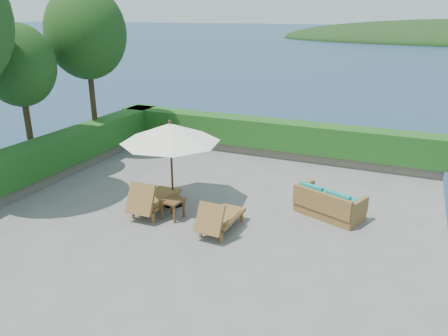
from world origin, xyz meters
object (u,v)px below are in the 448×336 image
at_px(wicker_loveseat, 328,205).
at_px(patio_umbrella, 170,134).
at_px(lounge_left, 152,198).
at_px(side_table, 173,203).
at_px(lounge_right, 219,218).

bearing_deg(wicker_loveseat, patio_umbrella, -146.34).
relative_size(lounge_left, side_table, 3.17).
relative_size(side_table, wicker_loveseat, 0.29).
bearing_deg(side_table, lounge_right, -7.91).
xyz_separation_m(side_table, wicker_loveseat, (3.69, 1.74, -0.11)).
bearing_deg(lounge_left, wicker_loveseat, 19.47).
distance_m(patio_umbrella, lounge_right, 2.70).
bearing_deg(wicker_loveseat, side_table, -133.61).
height_order(patio_umbrella, wicker_loveseat, patio_umbrella).
bearing_deg(lounge_right, lounge_left, 174.91).
bearing_deg(wicker_loveseat, lounge_left, -137.81).
xyz_separation_m(lounge_left, wicker_loveseat, (4.34, 1.68, -0.10)).
distance_m(patio_umbrella, lounge_left, 1.79).
bearing_deg(lounge_right, wicker_loveseat, 42.62).
distance_m(lounge_right, wicker_loveseat, 2.99).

